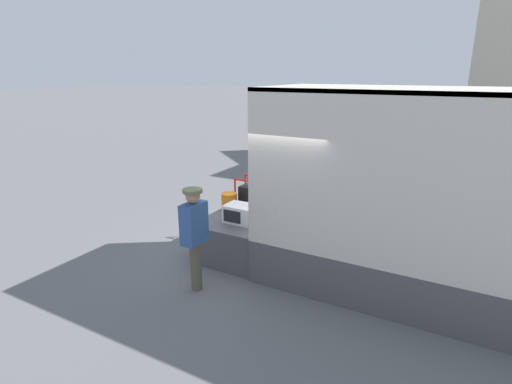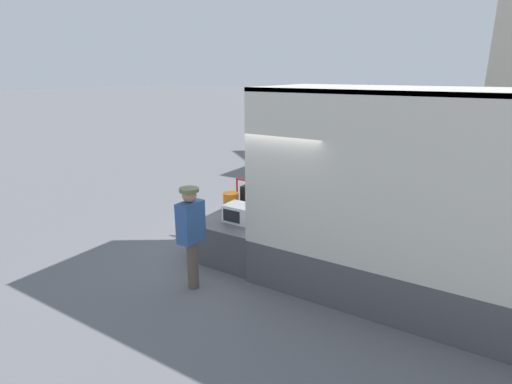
{
  "view_description": "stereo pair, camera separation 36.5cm",
  "coord_description": "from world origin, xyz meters",
  "px_view_note": "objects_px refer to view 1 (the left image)",
  "views": [
    {
      "loc": [
        3.01,
        -6.27,
        3.39
      ],
      "look_at": [
        -0.34,
        -0.2,
        1.3
      ],
      "focal_mm": 28.0,
      "sensor_mm": 36.0,
      "label": 1
    },
    {
      "loc": [
        3.32,
        -6.08,
        3.39
      ],
      "look_at": [
        -0.34,
        -0.2,
        1.3
      ],
      "focal_mm": 28.0,
      "sensor_mm": 36.0,
      "label": 2
    }
  ],
  "objects_px": {
    "microwave": "(241,214)",
    "orange_bucket": "(229,202)",
    "portable_generator": "(255,197)",
    "worker_person": "(194,229)"
  },
  "relations": [
    {
      "from": "worker_person",
      "to": "portable_generator",
      "type": "bearing_deg",
      "value": 92.26
    },
    {
      "from": "portable_generator",
      "to": "orange_bucket",
      "type": "bearing_deg",
      "value": -135.16
    },
    {
      "from": "orange_bucket",
      "to": "worker_person",
      "type": "height_order",
      "value": "worker_person"
    },
    {
      "from": "microwave",
      "to": "orange_bucket",
      "type": "relative_size",
      "value": 1.59
    },
    {
      "from": "portable_generator",
      "to": "worker_person",
      "type": "xyz_separation_m",
      "value": [
        0.08,
        -2.12,
        0.06
      ]
    },
    {
      "from": "portable_generator",
      "to": "worker_person",
      "type": "height_order",
      "value": "worker_person"
    },
    {
      "from": "worker_person",
      "to": "microwave",
      "type": "bearing_deg",
      "value": 86.77
    },
    {
      "from": "worker_person",
      "to": "orange_bucket",
      "type": "bearing_deg",
      "value": 105.05
    },
    {
      "from": "microwave",
      "to": "orange_bucket",
      "type": "distance_m",
      "value": 0.71
    },
    {
      "from": "microwave",
      "to": "orange_bucket",
      "type": "height_order",
      "value": "orange_bucket"
    }
  ]
}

